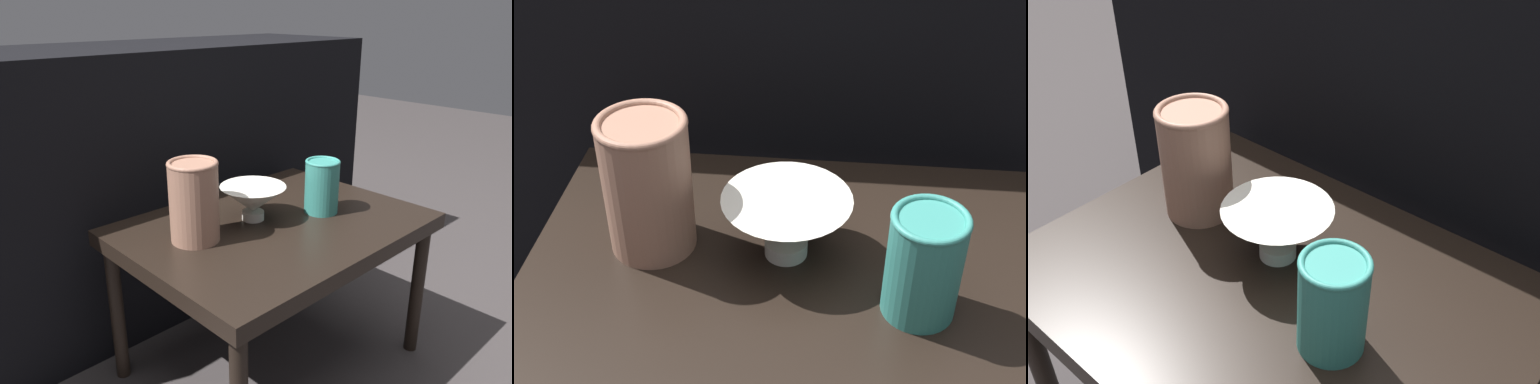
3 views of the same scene
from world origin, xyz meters
TOP-DOWN VIEW (x-y plane):
  - table at (0.00, 0.00)m, footprint 0.73×0.54m
  - couch_backdrop at (0.00, 0.57)m, footprint 1.58×0.50m
  - bowl at (-0.03, 0.05)m, footprint 0.17×0.17m
  - vase_textured_left at (-0.21, 0.05)m, footprint 0.12×0.12m
  - vase_colorful_right at (0.14, -0.04)m, footprint 0.09×0.09m

SIDE VIEW (x-z plane):
  - table at x=0.00m, z-range 0.17..0.60m
  - couch_backdrop at x=0.00m, z-range 0.00..0.83m
  - bowl at x=-0.03m, z-range 0.44..0.53m
  - vase_colorful_right at x=0.14m, z-range 0.43..0.57m
  - vase_textured_left at x=-0.21m, z-range 0.43..0.62m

